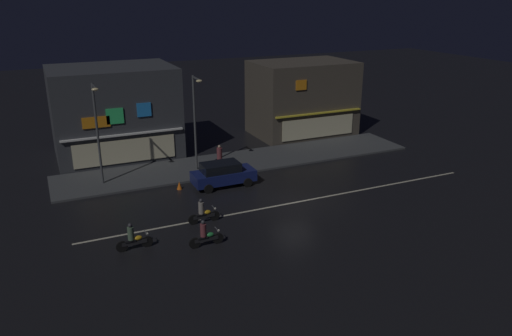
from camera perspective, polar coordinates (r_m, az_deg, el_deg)
ground_plane at (r=31.45m, az=4.47°, el=-4.02°), size 140.00×140.00×0.00m
lane_divider_stripe at (r=31.45m, az=4.47°, el=-4.01°), size 26.81×0.16×0.01m
sidewalk_far at (r=38.72m, az=-1.67°, el=0.76°), size 28.22×5.05×0.14m
storefront_left_block at (r=46.34m, az=5.35°, el=8.05°), size 8.98×6.28×6.71m
storefront_center_block at (r=41.31m, az=-16.06°, el=6.27°), size 9.48×7.30×7.17m
streetlamp_west at (r=34.36m, az=-17.91°, el=4.62°), size 0.44×1.64×6.93m
streetlamp_mid at (r=35.73m, az=-7.02°, el=6.02°), size 0.44×1.64×6.98m
pedestrian_on_sidewalk at (r=36.82m, az=-4.24°, el=1.19°), size 0.40×0.40×1.82m
parked_car_near_kerb at (r=33.84m, az=-3.88°, el=-0.67°), size 4.30×1.98×1.67m
motorcycle_lead at (r=28.64m, az=-6.15°, el=-5.16°), size 1.90×0.60×1.52m
motorcycle_following at (r=26.08m, az=-5.89°, el=-7.75°), size 1.90×0.60×1.52m
motorcycle_opposite_lane at (r=26.40m, az=-14.03°, el=-7.93°), size 1.90×0.60×1.52m
traffic_cone at (r=33.76m, az=-8.86°, el=-2.00°), size 0.36×0.36×0.55m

